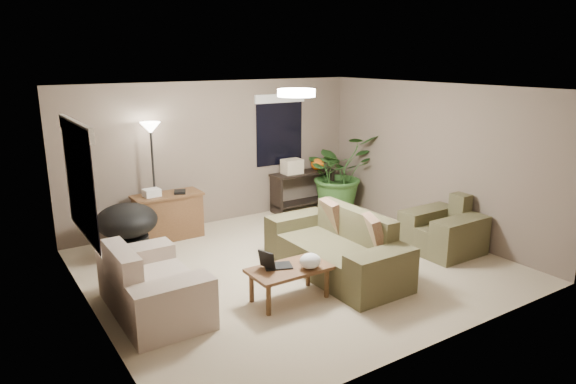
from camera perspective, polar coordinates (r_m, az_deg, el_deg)
room_shell at (r=7.02m, az=0.89°, el=1.23°), size 5.50×5.50×5.50m
main_sofa at (r=7.16m, az=5.46°, el=-6.59°), size 0.95×2.20×0.85m
throw_pillows at (r=7.19m, az=7.13°, el=-3.53°), size 0.39×1.40×0.47m
loveseat at (r=6.26m, az=-14.97°, el=-10.31°), size 0.90×1.60×0.85m
armchair at (r=8.22m, az=16.87°, el=-4.30°), size 0.95×1.00×0.85m
coffee_table at (r=6.32m, az=0.16°, el=-8.91°), size 1.00×0.55×0.42m
laptop at (r=6.27m, az=-1.64°, el=-7.92°), size 0.42×0.33×0.24m
plastic_bag at (r=6.25m, az=2.47°, el=-7.66°), size 0.33×0.31×0.19m
desk at (r=8.60m, az=-13.15°, el=-2.62°), size 1.10×0.50×0.75m
desk_papers at (r=8.43m, az=-14.28°, el=-0.05°), size 0.71×0.30×0.12m
console_table at (r=9.93m, az=1.65°, el=0.48°), size 1.30×0.40×0.75m
pumpkin at (r=10.04m, az=3.31°, el=3.10°), size 0.33×0.33×0.22m
cardboard_box at (r=9.69m, az=0.45°, el=2.86°), size 0.37×0.28×0.27m
papasan_chair at (r=7.99m, az=-17.45°, el=-3.62°), size 1.00×1.00×0.80m
floor_lamp at (r=8.38m, az=-14.94°, el=5.39°), size 0.32×0.32×1.91m
ceiling_fixture at (r=6.84m, az=0.93°, el=10.96°), size 0.50×0.50×0.10m
houseplant at (r=9.93m, az=5.64°, el=1.25°), size 1.33×1.48×1.16m
cat_scratching_post at (r=8.77m, az=14.91°, el=-3.50°), size 0.32×0.32×0.50m
window_left at (r=6.15m, az=-22.37°, el=3.24°), size 0.05×1.56×1.33m
window_back at (r=9.67m, az=-0.93°, el=8.23°), size 1.06×0.05×1.33m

